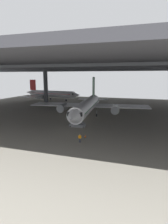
{
  "coord_description": "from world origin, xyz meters",
  "views": [
    {
      "loc": [
        18.44,
        -52.34,
        11.91
      ],
      "look_at": [
        2.6,
        -4.71,
        2.58
      ],
      "focal_mm": 31.17,
      "sensor_mm": 36.0,
      "label": 1
    }
  ],
  "objects_px": {
    "crew_worker_by_stairs": "(76,120)",
    "airplane_distant": "(51,94)",
    "airplane_main": "(87,106)",
    "crew_worker_near_nose": "(80,138)",
    "boarding_stairs": "(77,124)",
    "traffic_cone_orange": "(85,136)"
  },
  "relations": [
    {
      "from": "crew_worker_by_stairs",
      "to": "airplane_distant",
      "type": "bearing_deg",
      "value": 125.28
    },
    {
      "from": "airplane_main",
      "to": "crew_worker_near_nose",
      "type": "bearing_deg",
      "value": -76.1
    },
    {
      "from": "airplane_distant",
      "to": "crew_worker_near_nose",
      "type": "bearing_deg",
      "value": -57.49
    },
    {
      "from": "airplane_distant",
      "to": "crew_worker_by_stairs",
      "type": "bearing_deg",
      "value": -54.72
    },
    {
      "from": "boarding_stairs",
      "to": "airplane_distant",
      "type": "distance_m",
      "value": 53.12
    },
    {
      "from": "crew_worker_by_stairs",
      "to": "airplane_distant",
      "type": "xyz_separation_m",
      "value": [
        -28.59,
        40.41,
        2.25
      ]
    },
    {
      "from": "boarding_stairs",
      "to": "traffic_cone_orange",
      "type": "distance_m",
      "value": 8.55
    },
    {
      "from": "boarding_stairs",
      "to": "crew_worker_near_nose",
      "type": "relative_size",
      "value": 2.99
    },
    {
      "from": "crew_worker_by_stairs",
      "to": "traffic_cone_orange",
      "type": "bearing_deg",
      "value": -60.86
    },
    {
      "from": "crew_worker_near_nose",
      "to": "traffic_cone_orange",
      "type": "height_order",
      "value": "crew_worker_near_nose"
    },
    {
      "from": "traffic_cone_orange",
      "to": "airplane_distant",
      "type": "bearing_deg",
      "value": 124.07
    },
    {
      "from": "boarding_stairs",
      "to": "crew_worker_near_nose",
      "type": "height_order",
      "value": "boarding_stairs"
    },
    {
      "from": "crew_worker_near_nose",
      "to": "airplane_main",
      "type": "bearing_deg",
      "value": 103.9
    },
    {
      "from": "airplane_main",
      "to": "crew_worker_near_nose",
      "type": "xyz_separation_m",
      "value": [
        5.1,
        -20.63,
        -2.59
      ]
    },
    {
      "from": "boarding_stairs",
      "to": "airplane_distant",
      "type": "relative_size",
      "value": 0.15
    },
    {
      "from": "traffic_cone_orange",
      "to": "crew_worker_by_stairs",
      "type": "bearing_deg",
      "value": 119.14
    },
    {
      "from": "airplane_main",
      "to": "crew_worker_by_stairs",
      "type": "distance_m",
      "value": 7.45
    },
    {
      "from": "airplane_main",
      "to": "airplane_distant",
      "type": "bearing_deg",
      "value": 131.28
    },
    {
      "from": "airplane_distant",
      "to": "traffic_cone_orange",
      "type": "bearing_deg",
      "value": -55.93
    },
    {
      "from": "airplane_distant",
      "to": "traffic_cone_orange",
      "type": "height_order",
      "value": "airplane_distant"
    },
    {
      "from": "crew_worker_near_nose",
      "to": "boarding_stairs",
      "type": "bearing_deg",
      "value": 112.91
    },
    {
      "from": "airplane_main",
      "to": "boarding_stairs",
      "type": "height_order",
      "value": "airplane_main"
    }
  ]
}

